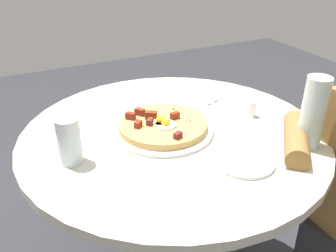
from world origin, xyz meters
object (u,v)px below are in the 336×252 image
(pizza_plate, at_px, (163,130))
(bread_plate, at_px, (244,161))
(water_glass, at_px, (69,141))
(water_bottle, at_px, (313,113))
(knife, at_px, (193,97))
(fork, at_px, (199,94))
(breakfast_pizza, at_px, (162,125))
(salt_shaker, at_px, (252,109))
(dining_table, at_px, (173,176))

(pizza_plate, xyz_separation_m, bread_plate, (-0.27, -0.13, -0.00))
(water_glass, distance_m, water_bottle, 0.71)
(pizza_plate, bearing_deg, knife, -49.06)
(bread_plate, bearing_deg, fork, -14.80)
(breakfast_pizza, height_order, water_glass, water_glass)
(fork, relative_size, water_glass, 1.30)
(breakfast_pizza, xyz_separation_m, salt_shaker, (-0.04, -0.33, 0.00))
(bread_plate, bearing_deg, dining_table, 21.54)
(bread_plate, distance_m, knife, 0.47)
(water_glass, height_order, salt_shaker, water_glass)
(water_glass, bearing_deg, fork, -66.18)
(pizza_plate, xyz_separation_m, knife, (0.19, -0.22, 0.00))
(dining_table, distance_m, breakfast_pizza, 0.21)
(knife, distance_m, salt_shaker, 0.26)
(pizza_plate, relative_size, salt_shaker, 5.99)
(knife, bearing_deg, breakfast_pizza, 111.75)
(breakfast_pizza, distance_m, knife, 0.29)
(dining_table, bearing_deg, knife, -42.67)
(pizza_plate, height_order, fork, pizza_plate)
(dining_table, xyz_separation_m, salt_shaker, (-0.02, -0.30, 0.21))
(bread_plate, xyz_separation_m, water_bottle, (-0.01, -0.23, 0.11))
(water_glass, xyz_separation_m, water_bottle, (-0.23, -0.67, 0.04))
(pizza_plate, distance_m, salt_shaker, 0.34)
(salt_shaker, bearing_deg, breakfast_pizza, 83.39)
(water_bottle, xyz_separation_m, salt_shaker, (0.24, 0.03, -0.08))
(fork, height_order, knife, same)
(water_bottle, bearing_deg, bread_plate, 88.36)
(breakfast_pizza, distance_m, water_bottle, 0.47)
(bread_plate, distance_m, water_bottle, 0.26)
(knife, bearing_deg, fork, -90.00)
(knife, xyz_separation_m, salt_shaker, (-0.23, -0.11, 0.02))
(dining_table, relative_size, water_glass, 7.22)
(bread_plate, height_order, salt_shaker, salt_shaker)
(bread_plate, relative_size, water_glass, 1.26)
(pizza_plate, height_order, water_glass, water_glass)
(pizza_plate, distance_m, breakfast_pizza, 0.02)
(breakfast_pizza, relative_size, knife, 1.61)
(water_glass, bearing_deg, pizza_plate, -81.51)
(salt_shaker, bearing_deg, fork, 17.66)
(bread_plate, height_order, water_bottle, water_bottle)
(fork, bearing_deg, knife, 90.00)
(dining_table, distance_m, water_glass, 0.42)
(pizza_plate, height_order, salt_shaker, salt_shaker)
(bread_plate, xyz_separation_m, knife, (0.46, -0.09, 0.00))
(breakfast_pizza, bearing_deg, water_glass, 98.63)
(bread_plate, bearing_deg, salt_shaker, -41.21)
(breakfast_pizza, xyz_separation_m, water_bottle, (-0.28, -0.36, 0.09))
(breakfast_pizza, height_order, salt_shaker, breakfast_pizza)
(fork, relative_size, knife, 1.00)
(water_bottle, bearing_deg, knife, 16.80)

